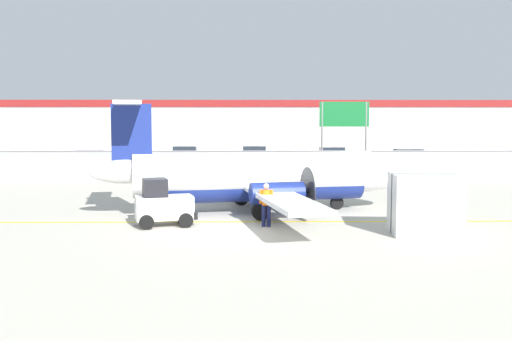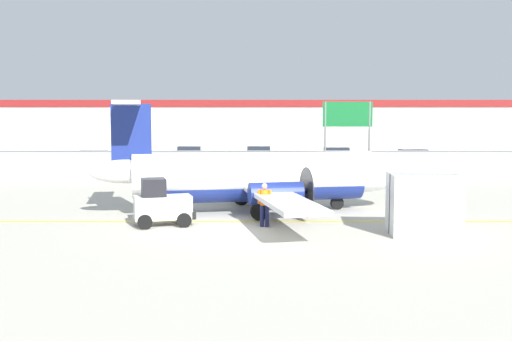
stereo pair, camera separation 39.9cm
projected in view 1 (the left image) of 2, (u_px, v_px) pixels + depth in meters
ground_plane at (244, 222)px, 23.28m from camera, size 140.00×140.00×0.01m
perimeter_fence at (245, 165)px, 39.13m from camera, size 98.00×0.10×2.10m
parking_lot_strip at (246, 167)px, 50.67m from camera, size 98.00×17.00×0.12m
background_building at (246, 128)px, 68.81m from camera, size 91.00×8.10×6.50m
commuter_airplane at (262, 177)px, 25.74m from camera, size 14.30×16.00×4.92m
baggage_tug at (163, 204)px, 22.31m from camera, size 2.54×1.88×1.88m
ground_crew_worker at (266, 202)px, 22.16m from camera, size 0.55×0.38×1.70m
cargo_container at (425, 204)px, 20.76m from camera, size 2.54×2.17×2.20m
traffic_cone_near_left at (309, 209)px, 24.62m from camera, size 0.36×0.36×0.64m
traffic_cone_near_right at (181, 197)px, 28.57m from camera, size 0.36×0.36×0.64m
parked_car_0 at (88, 160)px, 47.29m from camera, size 4.39×2.44×1.58m
parked_car_1 at (186, 155)px, 54.74m from camera, size 4.20×2.01×1.58m
parked_car_2 at (255, 154)px, 55.06m from camera, size 4.21×2.01×1.58m
parked_car_3 at (331, 156)px, 52.76m from camera, size 4.25×2.11×1.58m
parked_car_4 at (407, 158)px, 49.37m from camera, size 4.32×2.26×1.58m
highway_sign at (344, 121)px, 41.25m from camera, size 3.60×0.14×5.50m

